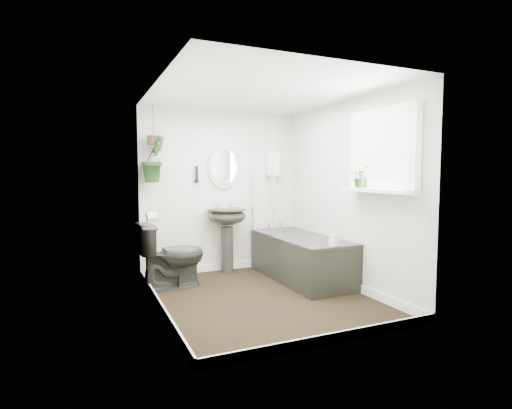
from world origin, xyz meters
name	(u,v)px	position (x,y,z in m)	size (l,w,h in m)	color
floor	(261,298)	(0.00, 0.00, -0.01)	(2.30, 2.80, 0.02)	black
ceiling	(261,91)	(0.00, 0.00, 2.31)	(2.30, 2.80, 0.02)	white
wall_back	(221,191)	(0.00, 1.41, 1.15)	(2.30, 0.02, 2.30)	silver
wall_front	(335,206)	(0.00, -1.41, 1.15)	(2.30, 0.02, 2.30)	silver
wall_left	(156,199)	(-1.16, 0.00, 1.15)	(0.02, 2.80, 2.30)	silver
wall_right	(347,194)	(1.16, 0.00, 1.15)	(0.02, 2.80, 2.30)	silver
skirting	(261,293)	(0.00, 0.00, 0.05)	(2.30, 2.80, 0.10)	white
bathtub	(300,258)	(0.80, 0.50, 0.29)	(0.72, 1.72, 0.58)	#272723
bath_screen	(263,183)	(0.47, 0.99, 1.28)	(0.04, 0.72, 1.40)	silver
shower_box	(273,164)	(0.80, 1.34, 1.55)	(0.20, 0.10, 0.35)	white
oval_mirror	(224,167)	(0.03, 1.37, 1.50)	(0.46, 0.03, 0.62)	beige
wall_sconce	(197,174)	(-0.37, 1.36, 1.40)	(0.04, 0.04, 0.22)	black
toilet_roll_holder	(152,217)	(-1.10, 0.70, 0.90)	(0.11, 0.11, 0.11)	white
window_recess	(382,151)	(1.09, -0.70, 1.65)	(0.08, 1.00, 0.90)	white
window_sill	(376,190)	(1.02, -0.70, 1.23)	(0.18, 1.00, 0.04)	white
window_blinds	(379,151)	(1.04, -0.70, 1.65)	(0.01, 0.86, 0.76)	white
toilet	(172,255)	(-0.85, 0.80, 0.41)	(0.45, 0.80, 0.81)	#272723
pedestal_sink	(227,240)	(0.03, 1.24, 0.46)	(0.54, 0.46, 0.92)	#272723
sill_plant	(360,177)	(1.01, -0.45, 1.37)	(0.22, 0.19, 0.24)	black
hanging_plant	(154,159)	(-0.97, 1.24, 1.59)	(0.33, 0.27, 0.61)	black
soap_bottle	(334,237)	(0.79, -0.29, 0.68)	(0.09, 0.09, 0.20)	black
hanging_pot	(153,140)	(-0.97, 1.24, 1.84)	(0.16, 0.16, 0.12)	#3F2C25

